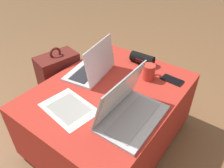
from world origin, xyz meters
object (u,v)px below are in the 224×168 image
object	(u,v)px
wrist_brace	(143,59)
coffee_mug	(149,72)
backpack	(60,84)
laptop_far	(93,68)
paper_sheet	(69,108)
laptop_near	(129,110)
cell_phone	(172,80)

from	to	relation	value
wrist_brace	coffee_mug	distance (m)	0.19
backpack	laptop_far	bearing A→B (deg)	109.37
paper_sheet	coffee_mug	bearing A→B (deg)	-14.45
paper_sheet	laptop_far	bearing A→B (deg)	26.57
laptop_far	wrist_brace	world-z (taller)	laptop_far
backpack	coffee_mug	bearing A→B (deg)	121.26
laptop_far	wrist_brace	size ratio (longest dim) A/B	2.05
laptop_near	cell_phone	size ratio (longest dim) A/B	2.72
backpack	coffee_mug	size ratio (longest dim) A/B	4.84
laptop_far	coffee_mug	distance (m)	0.37
laptop_far	paper_sheet	distance (m)	0.35
laptop_far	wrist_brace	xyz separation A→B (m)	(0.32, -0.19, -0.01)
cell_phone	laptop_near	bearing A→B (deg)	177.27
laptop_far	wrist_brace	distance (m)	0.37
laptop_near	backpack	world-z (taller)	laptop_near
cell_phone	paper_sheet	distance (m)	0.67
coffee_mug	wrist_brace	bearing A→B (deg)	42.29
paper_sheet	wrist_brace	xyz separation A→B (m)	(0.65, -0.08, 0.04)
laptop_far	backpack	distance (m)	0.41
wrist_brace	laptop_near	bearing A→B (deg)	-157.26
cell_phone	wrist_brace	size ratio (longest dim) A/B	0.82
laptop_near	cell_phone	xyz separation A→B (m)	(0.44, -0.05, -0.05)
laptop_near	wrist_brace	world-z (taller)	laptop_near
laptop_near	laptop_far	bearing A→B (deg)	63.26
coffee_mug	backpack	bearing A→B (deg)	108.39
backpack	cell_phone	bearing A→B (deg)	122.88
laptop_near	paper_sheet	size ratio (longest dim) A/B	1.19
laptop_far	cell_phone	xyz separation A→B (m)	(0.25, -0.45, -0.04)
paper_sheet	coffee_mug	size ratio (longest dim) A/B	2.77
laptop_near	backpack	size ratio (longest dim) A/B	0.68
wrist_brace	backpack	bearing A→B (deg)	124.52
backpack	coffee_mug	distance (m)	0.72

